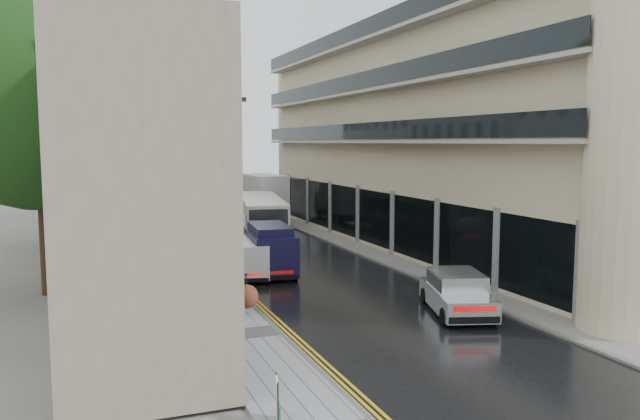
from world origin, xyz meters
TOP-DOWN VIEW (x-y plane):
  - road at (0.00, 27.50)m, footprint 9.00×85.00m
  - left_sidewalk at (-5.85, 27.50)m, footprint 2.70×85.00m
  - right_sidewalk at (5.40, 27.50)m, footprint 1.80×85.00m
  - old_shop_row at (-9.45, 30.00)m, footprint 4.50×56.00m
  - modern_block at (10.30, 26.00)m, footprint 8.00×40.00m
  - church_spire at (0.50, 82.00)m, footprint 6.40×6.40m
  - tree_near at (-12.50, 20.00)m, footprint 10.56×10.56m
  - tree_far at (-12.20, 33.00)m, footprint 9.24×9.24m
  - cream_bus at (-1.44, 27.78)m, footprint 4.65×11.55m
  - white_lorry at (1.82, 37.97)m, footprint 3.11×8.09m
  - silver_hatchback at (1.48, 9.51)m, footprint 3.26×4.94m
  - white_van at (-4.30, 19.08)m, footprint 2.95×4.63m
  - navy_van at (-3.15, 19.07)m, footprint 2.64×5.43m
  - pedestrian at (-6.34, 22.90)m, footprint 0.66×0.54m
  - lamp_post_near at (-4.96, 16.62)m, footprint 0.98×0.54m
  - lamp_post_far at (-5.34, 33.59)m, footprint 0.82×0.22m
  - estate_sign at (-6.73, 3.80)m, footprint 0.23×0.64m

SIDE VIEW (x-z plane):
  - road at x=0.00m, z-range 0.00..0.02m
  - left_sidewalk at x=-5.85m, z-range 0.00..0.12m
  - right_sidewalk at x=5.40m, z-range 0.00..0.12m
  - estate_sign at x=-6.73m, z-range 0.12..1.18m
  - silver_hatchback at x=1.48m, z-range 0.02..1.73m
  - pedestrian at x=-6.34m, z-range 0.12..1.67m
  - white_van at x=-4.30m, z-range 0.02..1.96m
  - navy_van at x=-3.15m, z-range 0.02..2.69m
  - cream_bus at x=-1.44m, z-range 0.02..3.09m
  - white_lorry at x=1.82m, z-range 0.02..4.17m
  - lamp_post_far at x=-5.34m, z-range 0.12..7.32m
  - lamp_post_near at x=-4.96m, z-range 0.12..8.69m
  - old_shop_row at x=-9.45m, z-range 0.00..12.00m
  - tree_far at x=-12.20m, z-range 0.00..12.46m
  - tree_near at x=-12.50m, z-range 0.00..13.89m
  - modern_block at x=10.30m, z-range 0.00..14.00m
  - church_spire at x=0.50m, z-range 0.00..40.00m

